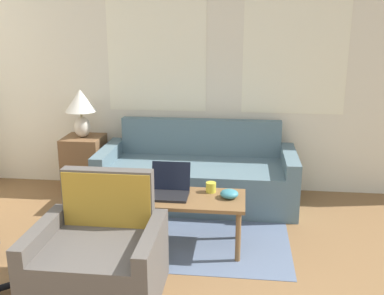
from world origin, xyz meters
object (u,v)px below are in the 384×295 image
(laptop, at_px, (169,188))
(cup_navy, at_px, (211,187))
(coffee_table, at_px, (186,203))
(couch, at_px, (198,177))
(cup_yellow, at_px, (137,194))
(table_lamp, at_px, (81,106))
(armchair, at_px, (100,260))
(snack_bowl, at_px, (229,194))

(laptop, relative_size, cup_navy, 3.79)
(coffee_table, bearing_deg, cup_navy, 34.49)
(couch, bearing_deg, cup_yellow, -109.08)
(table_lamp, distance_m, coffee_table, 1.86)
(cup_navy, bearing_deg, couch, 102.87)
(cup_navy, relative_size, cup_yellow, 1.10)
(couch, distance_m, armchair, 1.87)
(coffee_table, bearing_deg, snack_bowl, 4.11)
(couch, height_order, table_lamp, table_lamp)
(snack_bowl, bearing_deg, armchair, -138.75)
(table_lamp, relative_size, laptop, 1.59)
(armchair, distance_m, cup_navy, 1.16)
(table_lamp, relative_size, cup_yellow, 6.61)
(coffee_table, bearing_deg, couch, 90.40)
(couch, height_order, armchair, armchair)
(coffee_table, xyz_separation_m, cup_navy, (0.20, 0.14, 0.10))
(cup_yellow, height_order, snack_bowl, cup_yellow)
(table_lamp, relative_size, snack_bowl, 3.46)
(coffee_table, relative_size, snack_bowl, 6.53)
(table_lamp, bearing_deg, snack_bowl, -34.74)
(armchair, height_order, snack_bowl, armchair)
(armchair, height_order, cup_yellow, armchair)
(snack_bowl, bearing_deg, table_lamp, 145.26)
(table_lamp, height_order, coffee_table, table_lamp)
(table_lamp, relative_size, cup_navy, 6.01)
(couch, distance_m, coffee_table, 1.06)
(armchair, height_order, cup_navy, armchair)
(armchair, bearing_deg, coffee_table, 55.36)
(cup_navy, bearing_deg, cup_yellow, -160.44)
(cup_navy, distance_m, cup_yellow, 0.64)
(table_lamp, xyz_separation_m, snack_bowl, (1.67, -1.16, -0.49))
(laptop, height_order, cup_yellow, laptop)
(table_lamp, xyz_separation_m, coffee_table, (1.31, -1.19, -0.58))
(snack_bowl, bearing_deg, coffee_table, -175.89)
(couch, bearing_deg, coffee_table, -89.60)
(snack_bowl, bearing_deg, laptop, 178.61)
(couch, bearing_deg, cup_navy, -77.13)
(armchair, relative_size, coffee_table, 0.88)
(couch, height_order, coffee_table, couch)
(cup_yellow, bearing_deg, coffee_table, 10.58)
(table_lamp, height_order, laptop, table_lamp)
(armchair, xyz_separation_m, laptop, (0.37, 0.78, 0.26))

